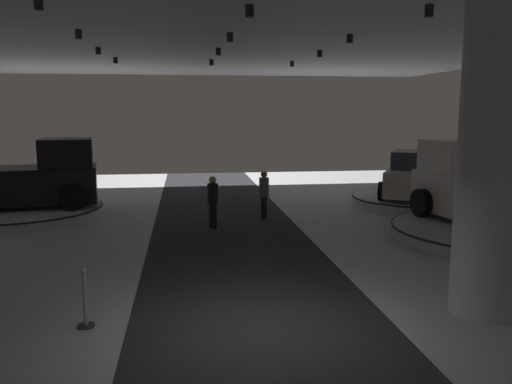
# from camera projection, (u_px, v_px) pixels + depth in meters

# --- Properties ---
(ground) EXTENTS (24.00, 44.00, 0.06)m
(ground) POSITION_uv_depth(u_px,v_px,m) (263.00, 332.00, 8.47)
(ground) COLOR silver
(column_right) EXTENTS (1.16, 1.16, 5.50)m
(column_right) POSITION_uv_depth(u_px,v_px,m) (493.00, 157.00, 8.81)
(column_right) COLOR silver
(column_right) RESTS_ON ground
(display_platform_far_right) EXTENTS (4.62, 4.62, 0.35)m
(display_platform_far_right) POSITION_uv_depth(u_px,v_px,m) (414.00, 200.00, 19.71)
(display_platform_far_right) COLOR silver
(display_platform_far_right) RESTS_ON ground
(display_car_far_right) EXTENTS (3.66, 4.54, 1.71)m
(display_car_far_right) POSITION_uv_depth(u_px,v_px,m) (415.00, 176.00, 19.54)
(display_car_far_right) COLOR silver
(display_car_far_right) RESTS_ON display_platform_far_right
(display_platform_far_left) EXTENTS (5.68, 5.68, 0.29)m
(display_platform_far_left) POSITION_uv_depth(u_px,v_px,m) (17.00, 211.00, 17.79)
(display_platform_far_left) COLOR silver
(display_platform_far_left) RESTS_ON ground
(pickup_truck_far_left) EXTENTS (5.55, 3.28, 2.30)m
(pickup_truck_far_left) POSITION_uv_depth(u_px,v_px,m) (25.00, 180.00, 17.71)
(pickup_truck_far_left) COLOR black
(pickup_truck_far_left) RESTS_ON display_platform_far_left
(display_platform_mid_right) EXTENTS (5.68, 5.68, 0.35)m
(display_platform_mid_right) POSITION_uv_depth(u_px,v_px,m) (496.00, 232.00, 14.51)
(display_platform_mid_right) COLOR #B7B7BC
(display_platform_mid_right) RESTS_ON ground
(pickup_truck_mid_right) EXTENTS (3.22, 5.53, 2.30)m
(pickup_truck_mid_right) POSITION_uv_depth(u_px,v_px,m) (490.00, 192.00, 14.65)
(pickup_truck_mid_right) COLOR silver
(pickup_truck_mid_right) RESTS_ON display_platform_mid_right
(visitor_walking_near) EXTENTS (0.32, 0.32, 1.59)m
(visitor_walking_near) POSITION_uv_depth(u_px,v_px,m) (264.00, 192.00, 17.10)
(visitor_walking_near) COLOR black
(visitor_walking_near) RESTS_ON ground
(visitor_walking_far) EXTENTS (0.32, 0.32, 1.59)m
(visitor_walking_far) POSITION_uv_depth(u_px,v_px,m) (213.00, 199.00, 15.74)
(visitor_walking_far) COLOR black
(visitor_walking_far) RESTS_ON ground
(stanchion_a) EXTENTS (0.28, 0.28, 1.01)m
(stanchion_a) POSITION_uv_depth(u_px,v_px,m) (85.00, 305.00, 8.56)
(stanchion_a) COLOR #333338
(stanchion_a) RESTS_ON ground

